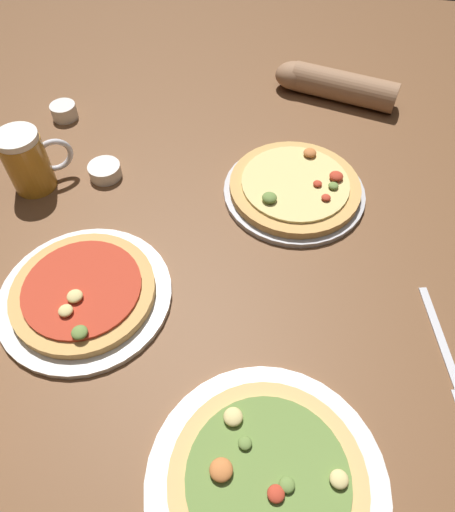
{
  "coord_description": "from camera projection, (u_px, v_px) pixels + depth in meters",
  "views": [
    {
      "loc": [
        0.1,
        -0.51,
        0.7
      ],
      "look_at": [
        0.0,
        0.0,
        0.02
      ],
      "focal_mm": 32.52,
      "sensor_mm": 36.0,
      "label": 1
    }
  ],
  "objects": [
    {
      "name": "ground_plane",
      "position": [
        228.0,
        267.0,
        0.89
      ],
      "size": [
        2.4,
        2.4,
        0.03
      ],
      "primitive_type": "cube",
      "color": "brown"
    },
    {
      "name": "pizza_plate_near",
      "position": [
        267.0,
        481.0,
        0.63
      ],
      "size": [
        0.34,
        0.34,
        0.05
      ],
      "color": "silver",
      "rests_on": "ground_plane"
    },
    {
      "name": "fork_left",
      "position": [
        445.0,
        350.0,
        0.76
      ],
      "size": [
        0.07,
        0.23,
        0.01
      ],
      "color": "silver",
      "rests_on": "ground_plane"
    },
    {
      "name": "pizza_plate_far",
      "position": [
        295.0,
        188.0,
        0.98
      ],
      "size": [
        0.3,
        0.3,
        0.05
      ],
      "color": "#B2B2B7",
      "rests_on": "ground_plane"
    },
    {
      "name": "ramekin_butter",
      "position": [
        64.0,
        111.0,
        1.14
      ],
      "size": [
        0.06,
        0.06,
        0.04
      ],
      "primitive_type": "cylinder",
      "color": "silver",
      "rests_on": "ground_plane"
    },
    {
      "name": "pizza_plate_side",
      "position": [
        84.0,
        293.0,
        0.82
      ],
      "size": [
        0.31,
        0.31,
        0.05
      ],
      "color": "silver",
      "rests_on": "ground_plane"
    },
    {
      "name": "diner_arm",
      "position": [
        330.0,
        84.0,
        1.18
      ],
      "size": [
        0.31,
        0.13,
        0.07
      ],
      "color": "#936B4C",
      "rests_on": "ground_plane"
    },
    {
      "name": "beer_mug_dark",
      "position": [
        28.0,
        161.0,
        0.95
      ],
      "size": [
        0.12,
        0.11,
        0.13
      ],
      "color": "#B27A23",
      "rests_on": "ground_plane"
    },
    {
      "name": "ramekin_sauce",
      "position": [
        105.0,
        171.0,
        1.01
      ],
      "size": [
        0.07,
        0.07,
        0.03
      ],
      "primitive_type": "cylinder",
      "color": "silver",
      "rests_on": "ground_plane"
    }
  ]
}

